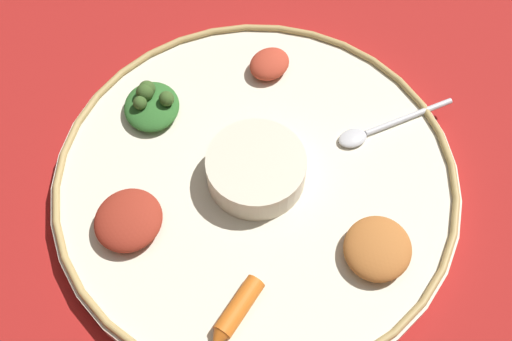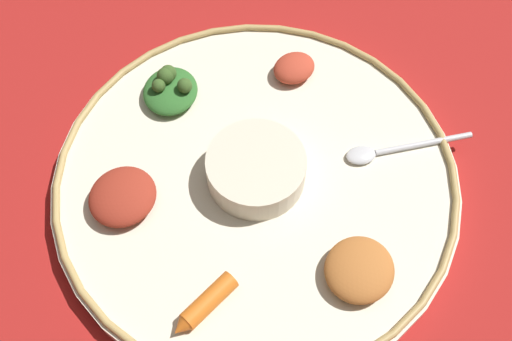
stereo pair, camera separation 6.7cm
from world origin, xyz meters
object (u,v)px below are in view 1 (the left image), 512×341
object	(u,v)px
center_bowl	(256,168)
spoon	(377,129)
carrot_near_spoon	(236,312)
greens_pile	(151,104)

from	to	relation	value
center_bowl	spoon	size ratio (longest dim) A/B	0.73
spoon	carrot_near_spoon	xyz separation A→B (m)	(0.08, -0.26, 0.01)
spoon	greens_pile	size ratio (longest dim) A/B	1.57
center_bowl	greens_pile	size ratio (longest dim) A/B	1.15
greens_pile	center_bowl	bearing A→B (deg)	16.15
center_bowl	carrot_near_spoon	distance (m)	0.16
spoon	greens_pile	xyz separation A→B (m)	(-0.18, -0.19, 0.01)
spoon	center_bowl	bearing A→B (deg)	-103.52
carrot_near_spoon	center_bowl	bearing A→B (deg)	135.45
spoon	carrot_near_spoon	distance (m)	0.27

